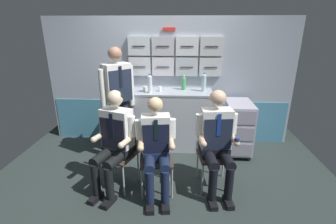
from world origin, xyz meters
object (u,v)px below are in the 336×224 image
Objects in this scene: crew_member_standing at (118,95)px; folding_chair_center at (156,150)px; crew_member_center at (156,145)px; crew_member_near_trolley at (217,138)px; folding_chair_left at (122,146)px; water_bottle_blue_cap at (131,82)px; crew_member_left at (114,138)px; service_trolley at (238,126)px; paper_cup_blue at (145,88)px; folding_chair_near_trolley at (213,146)px.

folding_chair_center is at bearing -47.82° from crew_member_standing.
crew_member_near_trolley is (0.73, 0.14, 0.04)m from crew_member_center.
folding_chair_left and folding_chair_center have the same top height.
folding_chair_center is 0.22m from crew_member_center.
crew_member_standing is at bearing 132.18° from folding_chair_center.
folding_chair_center is at bearing -65.88° from water_bottle_blue_cap.
crew_member_standing reaches higher than crew_member_center.
water_bottle_blue_cap is at bearing 90.41° from crew_member_left.
water_bottle_blue_cap reaches higher than folding_chair_left.
crew_member_left is at bearing -148.68° from service_trolley.
crew_member_center reaches higher than paper_cup_blue.
service_trolley is at bearing 64.72° from crew_member_near_trolley.
crew_member_center is 0.71× the size of crew_member_standing.
service_trolley is 1.13m from crew_member_near_trolley.
water_bottle_blue_cap reaches higher than crew_member_center.
folding_chair_center is 0.49× the size of crew_member_standing.
crew_member_standing reaches higher than crew_member_near_trolley.
service_trolley is at bearing 59.69° from folding_chair_near_trolley.
crew_member_standing reaches higher than folding_chair_near_trolley.
crew_member_near_trolley is 4.39× the size of water_bottle_blue_cap.
folding_chair_center is at bearing 8.63° from crew_member_left.
crew_member_near_trolley is (-0.47, -0.99, 0.25)m from service_trolley.
service_trolley reaches higher than folding_chair_left.
paper_cup_blue is (0.21, 1.20, 0.32)m from crew_member_left.
folding_chair_center is at bearing -75.20° from paper_cup_blue.
crew_member_left is 0.99× the size of crew_member_near_trolley.
folding_chair_left is 0.83m from crew_member_standing.
folding_chair_center is at bearing 178.47° from crew_member_near_trolley.
folding_chair_near_trolley is (0.73, 0.14, 0.00)m from folding_chair_center.
folding_chair_left is at bearing -86.76° from water_bottle_blue_cap.
crew_member_center reaches higher than folding_chair_center.
crew_member_left reaches higher than crew_member_center.
folding_chair_left is 0.66× the size of crew_member_left.
crew_member_center reaches higher than service_trolley.
crew_member_near_trolley reaches higher than folding_chair_center.
crew_member_left is 0.54m from crew_member_center.
folding_chair_near_trolley is at bearing 9.79° from crew_member_left.
folding_chair_near_trolley is at bearing -39.03° from water_bottle_blue_cap.
folding_chair_left is at bearing 170.84° from folding_chair_center.
crew_member_center is (0.53, -0.08, -0.04)m from crew_member_left.
crew_member_near_trolley is at bearing 10.92° from crew_member_center.
paper_cup_blue is at bearing 51.90° from crew_member_standing.
crew_member_standing reaches higher than folding_chair_center.
crew_member_left is at bearing -170.21° from folding_chair_near_trolley.
crew_member_center is 1.49m from water_bottle_blue_cap.
paper_cup_blue is at bearing 174.51° from service_trolley.
folding_chair_left is 1.00× the size of folding_chair_center.
paper_cup_blue is at bearing 136.29° from folding_chair_near_trolley.
crew_member_center is at bearing -26.23° from folding_chair_left.
paper_cup_blue is (-1.03, 0.98, 0.51)m from folding_chair_near_trolley.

